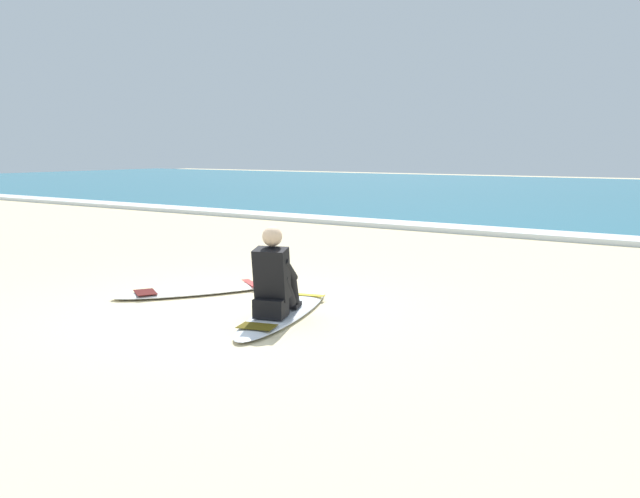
% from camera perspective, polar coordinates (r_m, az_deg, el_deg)
% --- Properties ---
extents(ground_plane, '(80.00, 80.00, 0.00)m').
position_cam_1_polar(ground_plane, '(7.35, -8.47, -5.53)').
color(ground_plane, beige).
extents(sea, '(80.00, 28.00, 0.10)m').
position_cam_1_polar(sea, '(27.78, 23.24, 4.48)').
color(sea, teal).
rests_on(sea, ground).
extents(breaking_foam, '(80.00, 0.90, 0.11)m').
position_cam_1_polar(breaking_foam, '(14.52, 13.76, 1.63)').
color(breaking_foam, white).
rests_on(breaking_foam, ground).
extents(surfboard_main, '(1.16, 2.51, 0.08)m').
position_cam_1_polar(surfboard_main, '(7.16, -3.13, -5.52)').
color(surfboard_main, silver).
rests_on(surfboard_main, ground).
extents(surfer_seated, '(0.53, 0.77, 0.95)m').
position_cam_1_polar(surfer_seated, '(6.81, -4.07, -2.83)').
color(surfer_seated, black).
rests_on(surfer_seated, surfboard_main).
extents(surfboard_spare_near, '(1.65, 2.19, 0.08)m').
position_cam_1_polar(surfboard_spare_near, '(8.36, -10.32, -3.58)').
color(surfboard_spare_near, white).
rests_on(surfboard_spare_near, ground).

